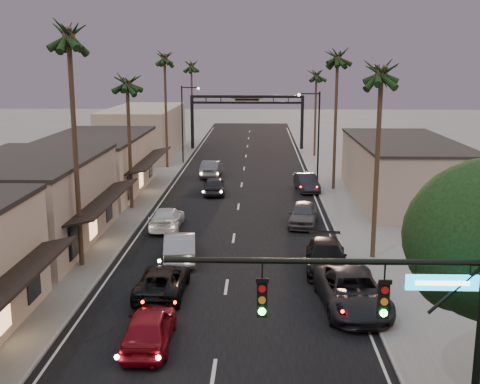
# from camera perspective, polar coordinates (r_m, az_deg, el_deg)

# --- Properties ---
(ground) EXTENTS (200.00, 200.00, 0.00)m
(ground) POSITION_cam_1_polar(r_m,az_deg,el_deg) (52.34, -0.04, -0.63)
(ground) COLOR slate
(ground) RESTS_ON ground
(road) EXTENTS (14.00, 120.00, 0.02)m
(road) POSITION_cam_1_polar(r_m,az_deg,el_deg) (57.22, 0.13, 0.49)
(road) COLOR black
(road) RESTS_ON ground
(sidewalk_left) EXTENTS (5.00, 92.00, 0.12)m
(sidewalk_left) POSITION_cam_1_polar(r_m,az_deg,el_deg) (65.03, -8.08, 1.85)
(sidewalk_left) COLOR slate
(sidewalk_left) RESTS_ON ground
(sidewalk_right) EXTENTS (5.00, 92.00, 0.12)m
(sidewalk_right) POSITION_cam_1_polar(r_m,az_deg,el_deg) (64.53, 8.79, 1.75)
(sidewalk_right) COLOR slate
(sidewalk_right) RESTS_ON ground
(storefront_mid) EXTENTS (8.00, 14.00, 5.50)m
(storefront_mid) POSITION_cam_1_polar(r_m,az_deg,el_deg) (40.80, -19.31, -1.09)
(storefront_mid) COLOR gray
(storefront_mid) RESTS_ON ground
(storefront_far) EXTENTS (8.00, 16.00, 5.00)m
(storefront_far) POSITION_cam_1_polar(r_m,az_deg,el_deg) (55.76, -13.46, 2.45)
(storefront_far) COLOR #C6B397
(storefront_far) RESTS_ON ground
(storefront_dist) EXTENTS (8.00, 20.00, 6.00)m
(storefront_dist) POSITION_cam_1_polar(r_m,az_deg,el_deg) (77.89, -9.07, 5.72)
(storefront_dist) COLOR gray
(storefront_dist) RESTS_ON ground
(building_right) EXTENTS (8.00, 18.00, 5.00)m
(building_right) POSITION_cam_1_polar(r_m,az_deg,el_deg) (53.25, 15.20, 1.90)
(building_right) COLOR gray
(building_right) RESTS_ON ground
(traffic_signal) EXTENTS (8.51, 0.22, 7.80)m
(traffic_signal) POSITION_cam_1_polar(r_m,az_deg,el_deg) (16.86, 15.69, -11.32)
(traffic_signal) COLOR black
(traffic_signal) RESTS_ON ground
(arch) EXTENTS (15.20, 0.40, 7.27)m
(arch) POSITION_cam_1_polar(r_m,az_deg,el_deg) (81.24, 0.67, 7.93)
(arch) COLOR black
(arch) RESTS_ON ground
(streetlight_right) EXTENTS (2.13, 0.30, 9.00)m
(streetlight_right) POSITION_cam_1_polar(r_m,az_deg,el_deg) (56.59, 7.19, 5.72)
(streetlight_right) COLOR black
(streetlight_right) RESTS_ON ground
(streetlight_left) EXTENTS (2.13, 0.30, 9.00)m
(streetlight_left) POSITION_cam_1_polar(r_m,az_deg,el_deg) (69.82, -5.27, 7.00)
(streetlight_left) COLOR black
(streetlight_left) RESTS_ON ground
(palm_lb) EXTENTS (3.20, 3.20, 15.20)m
(palm_lb) POSITION_cam_1_polar(r_m,az_deg,el_deg) (34.60, -15.98, 14.62)
(palm_lb) COLOR #38281C
(palm_lb) RESTS_ON ground
(palm_lc) EXTENTS (3.20, 3.20, 12.20)m
(palm_lc) POSITION_cam_1_polar(r_m,az_deg,el_deg) (48.12, -10.68, 10.61)
(palm_lc) COLOR #38281C
(palm_lc) RESTS_ON ground
(palm_ld) EXTENTS (3.20, 3.20, 14.20)m
(palm_ld) POSITION_cam_1_polar(r_m,az_deg,el_deg) (66.79, -7.18, 12.80)
(palm_ld) COLOR #38281C
(palm_ld) RESTS_ON ground
(palm_ra) EXTENTS (3.20, 3.20, 13.20)m
(palm_ra) POSITION_cam_1_polar(r_m,az_deg,el_deg) (35.66, 13.30, 11.55)
(palm_ra) COLOR #38281C
(palm_ra) RESTS_ON ground
(palm_rb) EXTENTS (3.20, 3.20, 14.20)m
(palm_rb) POSITION_cam_1_polar(r_m,az_deg,el_deg) (55.42, 9.26, 12.87)
(palm_rb) COLOR #38281C
(palm_rb) RESTS_ON ground
(palm_rc) EXTENTS (3.20, 3.20, 12.20)m
(palm_rc) POSITION_cam_1_polar(r_m,az_deg,el_deg) (75.32, 7.27, 11.25)
(palm_rc) COLOR #38281C
(palm_rc) RESTS_ON ground
(palm_far) EXTENTS (3.20, 3.20, 13.20)m
(palm_far) POSITION_cam_1_polar(r_m,az_deg,el_deg) (89.55, -4.64, 12.08)
(palm_far) COLOR #38281C
(palm_far) RESTS_ON ground
(oncoming_red) EXTENTS (2.03, 4.84, 1.64)m
(oncoming_red) POSITION_cam_1_polar(r_m,az_deg,el_deg) (26.01, -8.61, -12.60)
(oncoming_red) COLOR maroon
(oncoming_red) RESTS_ON ground
(oncoming_pickup) EXTENTS (2.46, 5.20, 1.44)m
(oncoming_pickup) POSITION_cam_1_polar(r_m,az_deg,el_deg) (31.31, -7.37, -8.36)
(oncoming_pickup) COLOR black
(oncoming_pickup) RESTS_ON ground
(oncoming_silver) EXTENTS (2.41, 5.39, 1.72)m
(oncoming_silver) POSITION_cam_1_polar(r_m,az_deg,el_deg) (36.38, -5.71, -5.12)
(oncoming_silver) COLOR gray
(oncoming_silver) RESTS_ON ground
(oncoming_white) EXTENTS (2.12, 5.16, 1.50)m
(oncoming_white) POSITION_cam_1_polar(r_m,az_deg,el_deg) (43.26, -6.95, -2.48)
(oncoming_white) COLOR silver
(oncoming_white) RESTS_ON ground
(oncoming_dgrey) EXTENTS (2.21, 4.82, 1.60)m
(oncoming_dgrey) POSITION_cam_1_polar(r_m,az_deg,el_deg) (54.04, -2.46, 0.63)
(oncoming_dgrey) COLOR black
(oncoming_dgrey) RESTS_ON ground
(oncoming_grey_far) EXTENTS (2.06, 5.28, 1.71)m
(oncoming_grey_far) POSITION_cam_1_polar(r_m,az_deg,el_deg) (62.27, -2.73, 2.24)
(oncoming_grey_far) COLOR #4E4E54
(oncoming_grey_far) RESTS_ON ground
(curbside_near) EXTENTS (3.40, 6.58, 1.77)m
(curbside_near) POSITION_cam_1_polar(r_m,az_deg,el_deg) (29.74, 10.58, -9.26)
(curbside_near) COLOR black
(curbside_near) RESTS_ON ground
(curbside_black) EXTENTS (2.63, 5.70, 1.62)m
(curbside_black) POSITION_cam_1_polar(r_m,az_deg,el_deg) (34.81, 8.16, -6.08)
(curbside_black) COLOR black
(curbside_black) RESTS_ON ground
(curbside_grey) EXTENTS (2.61, 5.12, 1.67)m
(curbside_grey) POSITION_cam_1_polar(r_m,az_deg,el_deg) (44.03, 6.00, -2.07)
(curbside_grey) COLOR #434246
(curbside_grey) RESTS_ON ground
(curbside_far) EXTENTS (2.23, 4.94, 1.57)m
(curbside_far) POSITION_cam_1_polar(r_m,az_deg,el_deg) (55.53, 6.34, 0.87)
(curbside_far) COLOR black
(curbside_far) RESTS_ON ground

